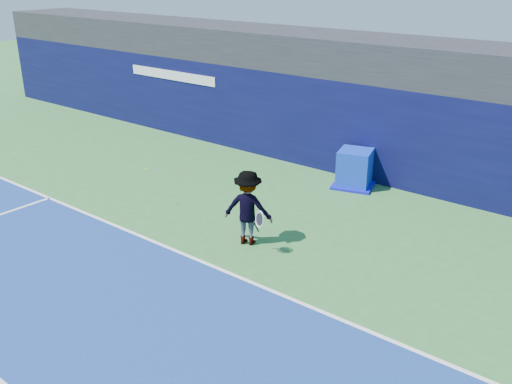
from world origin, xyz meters
TOP-DOWN VIEW (x-y plane):
  - ground at (0.00, 0.00)m, footprint 80.00×80.00m
  - baseline at (0.00, 3.00)m, footprint 24.00×0.10m
  - stadium_band at (0.00, 11.50)m, footprint 36.00×3.00m
  - back_wall_assembly at (-0.00, 10.50)m, footprint 36.00×1.03m
  - equipment_cart at (1.45, 9.41)m, footprint 1.48×1.48m
  - tennis_player at (1.33, 4.43)m, footprint 1.45×1.08m
  - tennis_ball at (-2.20, 4.36)m, footprint 0.06×0.06m

SIDE VIEW (x-z plane):
  - ground at x=0.00m, z-range 0.00..0.00m
  - baseline at x=0.00m, z-range 0.01..0.01m
  - equipment_cart at x=1.45m, z-range -0.05..1.10m
  - tennis_player at x=1.33m, z-range 0.00..1.86m
  - tennis_ball at x=-2.20m, z-range 1.10..1.16m
  - back_wall_assembly at x=0.00m, z-range 0.00..3.00m
  - stadium_band at x=0.00m, z-range 3.00..4.20m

